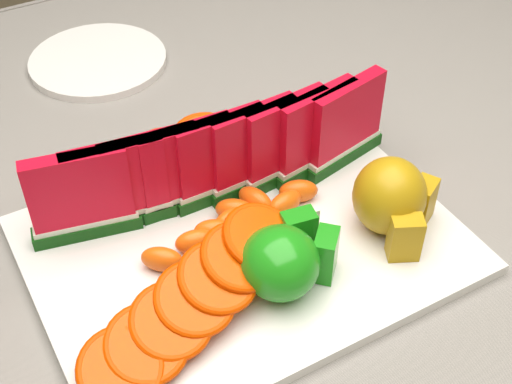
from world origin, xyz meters
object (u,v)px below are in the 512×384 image
at_px(apple_cluster, 286,259).
at_px(platter, 245,245).
at_px(side_plate, 98,61).
at_px(pear_cluster, 392,199).

bearing_deg(apple_cluster, platter, 95.26).
bearing_deg(apple_cluster, side_plate, 91.71).
xyz_separation_m(platter, pear_cluster, (0.13, -0.05, 0.04)).
xyz_separation_m(platter, apple_cluster, (0.01, -0.06, 0.04)).
relative_size(apple_cluster, pear_cluster, 1.16).
height_order(apple_cluster, side_plate, apple_cluster).
xyz_separation_m(apple_cluster, pear_cluster, (0.13, 0.01, 0.01)).
height_order(platter, apple_cluster, apple_cluster).
bearing_deg(side_plate, pear_cluster, -72.45).
bearing_deg(apple_cluster, pear_cluster, 5.42).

